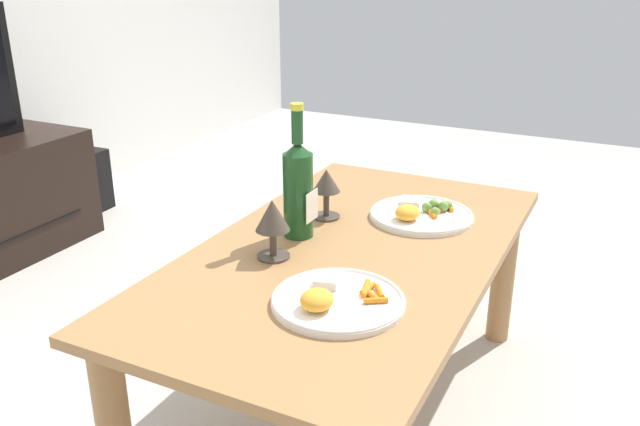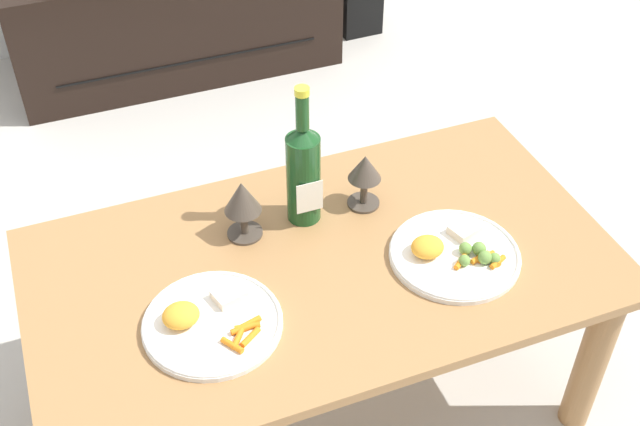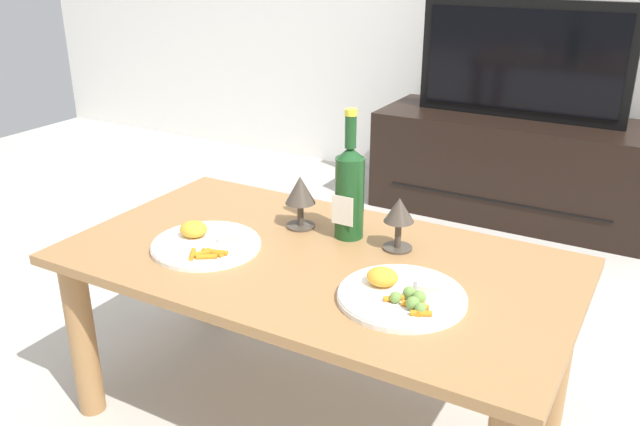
{
  "view_description": "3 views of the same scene",
  "coord_description": "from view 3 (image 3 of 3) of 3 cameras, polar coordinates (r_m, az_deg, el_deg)",
  "views": [
    {
      "loc": [
        -1.35,
        -0.59,
        1.15
      ],
      "look_at": [
        -0.04,
        0.06,
        0.58
      ],
      "focal_mm": 37.4,
      "sensor_mm": 36.0,
      "label": 1
    },
    {
      "loc": [
        -0.44,
        -1.13,
        1.68
      ],
      "look_at": [
        0.01,
        0.03,
        0.59
      ],
      "focal_mm": 45.18,
      "sensor_mm": 36.0,
      "label": 2
    },
    {
      "loc": [
        0.73,
        -1.26,
        1.19
      ],
      "look_at": [
        -0.03,
        0.07,
        0.57
      ],
      "focal_mm": 37.2,
      "sensor_mm": 36.0,
      "label": 3
    }
  ],
  "objects": [
    {
      "name": "dinner_plate_left",
      "position": [
        1.69,
        -9.81,
        -2.54
      ],
      "size": [
        0.27,
        0.27,
        0.05
      ],
      "color": "white",
      "rests_on": "dining_table"
    },
    {
      "name": "goblet_right",
      "position": [
        1.64,
        6.81,
        -0.1
      ],
      "size": [
        0.08,
        0.08,
        0.14
      ],
      "color": "#473D33",
      "rests_on": "dining_table"
    },
    {
      "name": "dinner_plate_right",
      "position": [
        1.44,
        7.03,
        -6.95
      ],
      "size": [
        0.28,
        0.28,
        0.05
      ],
      "color": "white",
      "rests_on": "dining_table"
    },
    {
      "name": "tv_screen",
      "position": [
        3.1,
        17.06,
        12.47
      ],
      "size": [
        0.92,
        0.05,
        0.51
      ],
      "color": "black",
      "rests_on": "tv_stand"
    },
    {
      "name": "ground_plane",
      "position": [
        1.88,
        -0.33,
        -17.08
      ],
      "size": [
        6.4,
        6.4,
        0.0
      ],
      "primitive_type": "plane",
      "color": "#B7B2A8"
    },
    {
      "name": "goblet_left",
      "position": [
        1.75,
        -1.71,
        1.73
      ],
      "size": [
        0.08,
        0.08,
        0.14
      ],
      "color": "#473D33",
      "rests_on": "dining_table"
    },
    {
      "name": "wine_bottle",
      "position": [
        1.68,
        2.56,
        2.11
      ],
      "size": [
        0.08,
        0.08,
        0.34
      ],
      "color": "#19471E",
      "rests_on": "dining_table"
    },
    {
      "name": "tv_stand",
      "position": [
        3.21,
        16.11,
        3.89
      ],
      "size": [
        1.23,
        0.49,
        0.46
      ],
      "color": "black",
      "rests_on": "ground_plane"
    },
    {
      "name": "dining_table",
      "position": [
        1.66,
        -0.36,
        -6.41
      ],
      "size": [
        1.24,
        0.68,
        0.48
      ],
      "color": "#9E7042",
      "rests_on": "ground_plane"
    }
  ]
}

